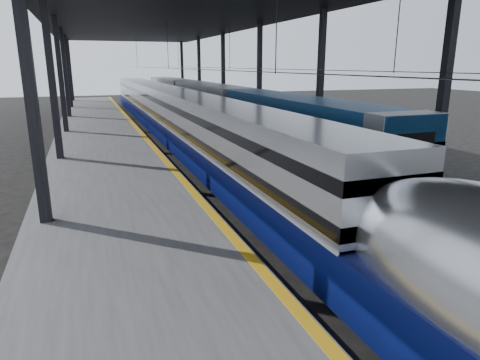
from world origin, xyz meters
name	(u,v)px	position (x,y,z in m)	size (l,w,h in m)	color
ground	(280,294)	(0.00, 0.00, 0.00)	(160.00, 160.00, 0.00)	black
platform	(103,148)	(-3.50, 20.00, 0.50)	(6.00, 80.00, 1.00)	#4C4C4F
yellow_strip	(145,138)	(-0.70, 20.00, 1.00)	(0.30, 80.00, 0.01)	gold
rails	(219,146)	(4.50, 20.00, 0.08)	(6.52, 80.00, 0.16)	slate
canopy	(179,11)	(1.90, 20.00, 9.12)	(18.00, 75.00, 9.47)	black
tgv_train	(176,119)	(2.00, 22.92, 1.85)	(2.76, 65.20, 3.96)	silver
second_train	(211,105)	(7.00, 30.77, 2.04)	(2.92, 56.05, 4.02)	navy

